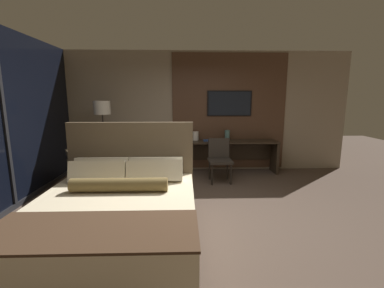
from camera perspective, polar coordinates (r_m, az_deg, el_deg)
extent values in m
plane|color=#4C3D33|center=(3.94, 2.71, -15.89)|extent=(16.00, 16.00, 0.00)
cube|color=gray|center=(6.14, 0.95, 7.12)|extent=(7.20, 0.06, 2.80)
cube|color=#4C3323|center=(6.18, 8.20, 7.03)|extent=(2.67, 0.03, 2.70)
cube|color=black|center=(4.79, -36.39, 4.24)|extent=(0.02, 6.00, 2.80)
cube|color=black|center=(4.77, -36.19, 4.25)|extent=(0.04, 0.06, 2.80)
cube|color=black|center=(5.06, -34.54, -11.23)|extent=(0.05, 6.00, 0.08)
cube|color=#33281E|center=(3.27, -16.63, -20.01)|extent=(1.76, 1.98, 0.22)
cube|color=beige|center=(3.13, -16.92, -15.24)|extent=(1.81, 2.04, 0.38)
cube|color=#422D1E|center=(2.48, -21.31, -17.42)|extent=(1.83, 0.71, 0.02)
cube|color=brown|center=(4.01, -13.21, -5.15)|extent=(1.85, 0.08, 1.38)
cube|color=beige|center=(3.96, -19.16, -4.88)|extent=(0.76, 0.23, 0.31)
cube|color=beige|center=(3.80, -7.89, -5.02)|extent=(0.76, 0.23, 0.31)
cube|color=beige|center=(3.77, -20.11, -5.70)|extent=(0.76, 0.25, 0.32)
cube|color=beige|center=(3.60, -8.25, -5.90)|extent=(0.76, 0.25, 0.32)
cylinder|color=brown|center=(3.29, -15.83, -8.73)|extent=(1.18, 0.17, 0.17)
cube|color=#2D2319|center=(5.98, 8.49, 0.53)|extent=(2.17, 0.51, 0.03)
cube|color=#2D2319|center=(5.96, -1.65, -3.09)|extent=(0.06, 0.46, 0.72)
cube|color=#2D2319|center=(6.33, 17.87, -2.81)|extent=(0.06, 0.46, 0.72)
cube|color=#2D2319|center=(6.27, 8.05, -1.86)|extent=(2.05, 0.02, 0.36)
cube|color=black|center=(6.14, 8.30, 8.92)|extent=(1.04, 0.04, 0.58)
cube|color=black|center=(6.12, 8.34, 8.92)|extent=(0.98, 0.01, 0.54)
cube|color=#28231E|center=(5.33, 6.27, -3.78)|extent=(0.50, 0.47, 0.05)
cube|color=#28231E|center=(5.47, 5.96, -0.89)|extent=(0.44, 0.12, 0.42)
cylinder|color=black|center=(5.19, 4.48, -6.86)|extent=(0.04, 0.04, 0.42)
cylinder|color=black|center=(5.26, 8.64, -6.72)|extent=(0.04, 0.04, 0.42)
cylinder|color=black|center=(5.53, 3.93, -5.76)|extent=(0.04, 0.04, 0.42)
cylinder|color=black|center=(5.60, 7.83, -5.64)|extent=(0.04, 0.04, 0.42)
cube|color=brown|center=(5.31, -20.45, -7.09)|extent=(1.08, 1.04, 0.42)
cube|color=brown|center=(5.14, -24.51, -3.43)|extent=(0.55, 0.68, 0.38)
cube|color=brown|center=(4.93, -19.27, -7.50)|extent=(0.76, 0.55, 0.56)
cube|color=brown|center=(5.66, -21.57, -5.37)|extent=(0.76, 0.55, 0.56)
cylinder|color=#282623|center=(6.00, -18.50, -6.96)|extent=(0.28, 0.28, 0.03)
cylinder|color=#332D28|center=(5.84, -18.89, -0.38)|extent=(0.03, 0.03, 1.43)
cylinder|color=silver|center=(5.75, -19.36, 7.63)|extent=(0.34, 0.34, 0.28)
cylinder|color=#4C706B|center=(6.05, 7.82, 1.96)|extent=(0.11, 0.11, 0.24)
cylinder|color=silver|center=(5.99, 0.77, 1.82)|extent=(0.15, 0.15, 0.21)
cube|color=navy|center=(5.90, 3.63, 0.80)|extent=(0.23, 0.16, 0.03)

